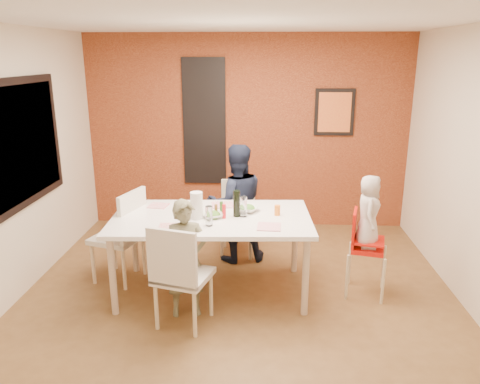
# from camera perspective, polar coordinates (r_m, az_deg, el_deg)

# --- Properties ---
(ground) EXTENTS (4.50, 4.50, 0.00)m
(ground) POSITION_cam_1_polar(r_m,az_deg,el_deg) (4.94, -0.18, -12.77)
(ground) COLOR brown
(ground) RESTS_ON ground
(ceiling) EXTENTS (4.50, 4.50, 0.02)m
(ceiling) POSITION_cam_1_polar(r_m,az_deg,el_deg) (4.33, -0.22, 20.27)
(ceiling) COLOR silver
(ceiling) RESTS_ON wall_back
(wall_back) EXTENTS (4.50, 0.02, 2.70)m
(wall_back) POSITION_cam_1_polar(r_m,az_deg,el_deg) (6.65, 0.88, 7.23)
(wall_back) COLOR beige
(wall_back) RESTS_ON ground
(wall_front) EXTENTS (4.50, 0.02, 2.70)m
(wall_front) POSITION_cam_1_polar(r_m,az_deg,el_deg) (2.33, -3.31, -10.67)
(wall_front) COLOR beige
(wall_front) RESTS_ON ground
(wall_left) EXTENTS (0.02, 4.50, 2.70)m
(wall_left) POSITION_cam_1_polar(r_m,az_deg,el_deg) (5.09, -26.44, 2.66)
(wall_left) COLOR beige
(wall_left) RESTS_ON ground
(brick_accent_wall) EXTENTS (4.50, 0.02, 2.70)m
(brick_accent_wall) POSITION_cam_1_polar(r_m,az_deg,el_deg) (6.63, 0.87, 7.21)
(brick_accent_wall) COLOR maroon
(brick_accent_wall) RESTS_ON ground
(picture_window_frame) EXTENTS (0.05, 1.70, 1.30)m
(picture_window_frame) POSITION_cam_1_polar(r_m,az_deg,el_deg) (5.21, -25.38, 5.33)
(picture_window_frame) COLOR black
(picture_window_frame) RESTS_ON wall_left
(picture_window_pane) EXTENTS (0.02, 1.55, 1.15)m
(picture_window_pane) POSITION_cam_1_polar(r_m,az_deg,el_deg) (5.20, -25.23, 5.34)
(picture_window_pane) COLOR black
(picture_window_pane) RESTS_ON wall_left
(glassblock_strip) EXTENTS (0.55, 0.03, 1.70)m
(glassblock_strip) POSITION_cam_1_polar(r_m,az_deg,el_deg) (6.64, -4.37, 8.49)
(glassblock_strip) COLOR silver
(glassblock_strip) RESTS_ON wall_back
(glassblock_surround) EXTENTS (0.60, 0.03, 1.76)m
(glassblock_surround) POSITION_cam_1_polar(r_m,az_deg,el_deg) (6.63, -4.37, 8.48)
(glassblock_surround) COLOR black
(glassblock_surround) RESTS_ON wall_back
(art_print_frame) EXTENTS (0.54, 0.03, 0.64)m
(art_print_frame) POSITION_cam_1_polar(r_m,az_deg,el_deg) (6.63, 11.44, 9.51)
(art_print_frame) COLOR black
(art_print_frame) RESTS_ON wall_back
(art_print_canvas) EXTENTS (0.44, 0.01, 0.54)m
(art_print_canvas) POSITION_cam_1_polar(r_m,az_deg,el_deg) (6.62, 11.46, 9.50)
(art_print_canvas) COLOR orange
(art_print_canvas) RESTS_ON wall_back
(dining_table) EXTENTS (2.05, 1.21, 0.83)m
(dining_table) POSITION_cam_1_polar(r_m,az_deg,el_deg) (4.78, -3.50, -3.81)
(dining_table) COLOR white
(dining_table) RESTS_ON ground
(chair_near) EXTENTS (0.57, 0.57, 1.00)m
(chair_near) POSITION_cam_1_polar(r_m,az_deg,el_deg) (4.24, -7.47, -9.63)
(chair_near) COLOR beige
(chair_near) RESTS_ON ground
(chair_far) EXTENTS (0.43, 0.43, 0.91)m
(chair_far) POSITION_cam_1_polar(r_m,az_deg,el_deg) (5.84, -0.29, -2.58)
(chair_far) COLOR silver
(chair_far) RESTS_ON ground
(chair_left) EXTENTS (0.60, 0.60, 1.04)m
(chair_left) POSITION_cam_1_polar(r_m,az_deg,el_deg) (5.21, -13.95, -4.67)
(chair_left) COLOR silver
(chair_left) RESTS_ON ground
(high_chair) EXTENTS (0.45, 0.45, 0.90)m
(high_chair) POSITION_cam_1_polar(r_m,az_deg,el_deg) (4.97, 14.83, -6.24)
(high_chair) COLOR red
(high_chair) RESTS_ON ground
(child_near) EXTENTS (0.47, 0.37, 1.14)m
(child_near) POSITION_cam_1_polar(r_m,az_deg,el_deg) (4.45, -6.60, -8.09)
(child_near) COLOR #615F45
(child_near) RESTS_ON ground
(child_far) EXTENTS (0.80, 0.69, 1.42)m
(child_far) POSITION_cam_1_polar(r_m,az_deg,el_deg) (5.55, -0.45, -1.40)
(child_far) COLOR black
(child_far) RESTS_ON ground
(toddler) EXTENTS (0.29, 0.40, 0.75)m
(toddler) POSITION_cam_1_polar(r_m,az_deg,el_deg) (4.84, 15.41, -2.32)
(toddler) COLOR beige
(toddler) RESTS_ON high_chair
(plate_near_left) EXTENTS (0.26, 0.26, 0.01)m
(plate_near_left) POSITION_cam_1_polar(r_m,az_deg,el_deg) (4.47, -8.37, -4.31)
(plate_near_left) COLOR white
(plate_near_left) RESTS_ON dining_table
(plate_far_mid) EXTENTS (0.27, 0.27, 0.01)m
(plate_far_mid) POSITION_cam_1_polar(r_m,az_deg,el_deg) (5.08, -2.12, -1.59)
(plate_far_mid) COLOR white
(plate_far_mid) RESTS_ON dining_table
(plate_near_right) EXTENTS (0.23, 0.23, 0.01)m
(plate_near_right) POSITION_cam_1_polar(r_m,az_deg,el_deg) (4.45, 3.56, -4.25)
(plate_near_right) COLOR white
(plate_near_right) RESTS_ON dining_table
(plate_far_left) EXTENTS (0.22, 0.22, 0.01)m
(plate_far_left) POSITION_cam_1_polar(r_m,az_deg,el_deg) (5.13, -9.93, -1.65)
(plate_far_left) COLOR white
(plate_far_left) RESTS_ON dining_table
(salad_bowl_a) EXTENTS (0.25, 0.25, 0.05)m
(salad_bowl_a) POSITION_cam_1_polar(r_m,az_deg,el_deg) (4.70, -3.30, -2.87)
(salad_bowl_a) COLOR silver
(salad_bowl_a) RESTS_ON dining_table
(salad_bowl_b) EXTENTS (0.30, 0.30, 0.06)m
(salad_bowl_b) POSITION_cam_1_polar(r_m,az_deg,el_deg) (4.88, 0.96, -2.06)
(salad_bowl_b) COLOR white
(salad_bowl_b) RESTS_ON dining_table
(wine_bottle) EXTENTS (0.07, 0.07, 0.27)m
(wine_bottle) POSITION_cam_1_polar(r_m,az_deg,el_deg) (4.70, -0.42, -1.42)
(wine_bottle) COLOR black
(wine_bottle) RESTS_ON dining_table
(wine_glass_a) EXTENTS (0.07, 0.07, 0.19)m
(wine_glass_a) POSITION_cam_1_polar(r_m,az_deg,el_deg) (4.47, -3.80, -2.93)
(wine_glass_a) COLOR silver
(wine_glass_a) RESTS_ON dining_table
(wine_glass_b) EXTENTS (0.07, 0.07, 0.21)m
(wine_glass_b) POSITION_cam_1_polar(r_m,az_deg,el_deg) (4.71, 0.42, -1.80)
(wine_glass_b) COLOR silver
(wine_glass_b) RESTS_ON dining_table
(paper_towel_roll) EXTENTS (0.12, 0.12, 0.27)m
(paper_towel_roll) POSITION_cam_1_polar(r_m,az_deg,el_deg) (4.66, -5.32, -1.65)
(paper_towel_roll) COLOR white
(paper_towel_roll) RESTS_ON dining_table
(condiment_red) EXTENTS (0.04, 0.04, 0.14)m
(condiment_red) POSITION_cam_1_polar(r_m,az_deg,el_deg) (4.67, -1.95, -2.37)
(condiment_red) COLOR red
(condiment_red) RESTS_ON dining_table
(condiment_green) EXTENTS (0.03, 0.03, 0.13)m
(condiment_green) POSITION_cam_1_polar(r_m,az_deg,el_deg) (4.79, -2.29, -1.94)
(condiment_green) COLOR #387226
(condiment_green) RESTS_ON dining_table
(condiment_brown) EXTENTS (0.03, 0.03, 0.12)m
(condiment_brown) POSITION_cam_1_polar(r_m,az_deg,el_deg) (4.73, -2.94, -2.25)
(condiment_brown) COLOR brown
(condiment_brown) RESTS_ON dining_table
(sippy_cup) EXTENTS (0.06, 0.06, 0.10)m
(sippy_cup) POSITION_cam_1_polar(r_m,az_deg,el_deg) (4.77, 4.57, -2.24)
(sippy_cup) COLOR orange
(sippy_cup) RESTS_ON dining_table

